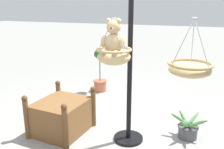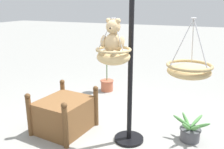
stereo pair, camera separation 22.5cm
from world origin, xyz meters
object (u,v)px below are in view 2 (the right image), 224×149
Objects in this scene: display_pole_central at (130,95)px; teddy_bear at (113,40)px; potted_plant_bushy_green at (107,74)px; hanging_basket_with_teddy at (114,55)px; wooden_planter_box at (64,114)px; hanging_basket_left_high at (189,70)px; potted_plant_tall_leafy at (190,132)px.

teddy_bear is at bearing 61.20° from display_pole_central.
hanging_basket_with_teddy is at bearing 116.75° from potted_plant_bushy_green.
teddy_bear reaches higher than wooden_planter_box.
hanging_basket_left_high reaches higher than teddy_bear.
potted_plant_tall_leafy is (-1.91, -0.47, -0.14)m from wooden_planter_box.
display_pole_central is 0.68m from hanging_basket_with_teddy.
wooden_planter_box is 1.67× the size of potted_plant_tall_leafy.
hanging_basket_left_high is at bearing 133.68° from potted_plant_bushy_green.
display_pole_central reaches higher than potted_plant_bushy_green.
potted_plant_tall_leafy is at bearing -166.09° from wooden_planter_box.
hanging_basket_left_high is 0.73× the size of wooden_planter_box.
wooden_planter_box is at bearing -9.76° from teddy_bear.
potted_plant_bushy_green is (1.06, -2.11, -0.93)m from hanging_basket_with_teddy.
hanging_basket_left_high is 2.11m from wooden_planter_box.
display_pole_central is 3.95× the size of hanging_basket_with_teddy.
display_pole_central is at bearing -17.66° from hanging_basket_left_high.
potted_plant_tall_leafy is 0.57× the size of potted_plant_bushy_green.
wooden_planter_box is 1.98m from potted_plant_tall_leafy.
hanging_basket_left_high reaches higher than potted_plant_tall_leafy.
display_pole_central is at bearing -118.80° from teddy_bear.
display_pole_central reaches higher than hanging_basket_left_high.
hanging_basket_left_high is 1.21× the size of potted_plant_tall_leafy.
potted_plant_tall_leafy is (-0.85, -0.36, -0.58)m from display_pole_central.
hanging_basket_with_teddy reaches higher than potted_plant_tall_leafy.
potted_plant_bushy_green is (2.06, -1.50, 0.27)m from potted_plant_tall_leafy.
hanging_basket_left_high is (-0.96, 0.01, -0.09)m from hanging_basket_with_teddy.
hanging_basket_left_high reaches higher than hanging_basket_with_teddy.
display_pole_central is 1.09m from potted_plant_tall_leafy.
hanging_basket_with_teddy is at bearing 59.04° from display_pole_central.
display_pole_central is 5.03× the size of teddy_bear.
potted_plant_tall_leafy is at bearing -147.58° from teddy_bear.
potted_plant_tall_leafy is (-1.00, -0.61, -1.20)m from hanging_basket_with_teddy.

